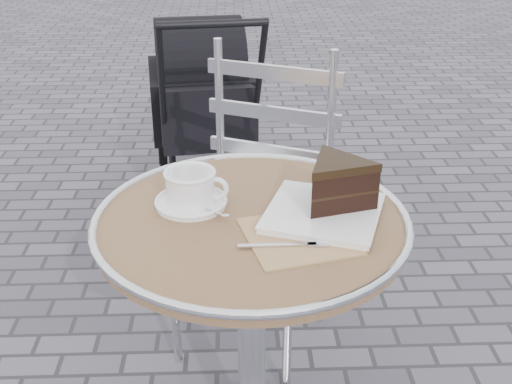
{
  "coord_description": "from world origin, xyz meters",
  "views": [
    {
      "loc": [
        -0.04,
        -1.26,
        1.44
      ],
      "look_at": [
        0.01,
        0.03,
        0.78
      ],
      "focal_mm": 45.0,
      "sensor_mm": 36.0,
      "label": 1
    }
  ],
  "objects_px": {
    "baby_stroller": "(203,111)",
    "cafe_table": "(251,279)",
    "cake_plate_set": "(334,190)",
    "bistro_chair": "(264,168)",
    "cappuccino_set": "(191,190)"
  },
  "relations": [
    {
      "from": "baby_stroller",
      "to": "cafe_table",
      "type": "bearing_deg",
      "value": -90.94
    },
    {
      "from": "cafe_table",
      "to": "baby_stroller",
      "type": "relative_size",
      "value": 0.76
    },
    {
      "from": "cafe_table",
      "to": "cake_plate_set",
      "type": "bearing_deg",
      "value": 3.81
    },
    {
      "from": "cappuccino_set",
      "to": "cake_plate_set",
      "type": "bearing_deg",
      "value": -0.23
    },
    {
      "from": "cafe_table",
      "to": "cake_plate_set",
      "type": "relative_size",
      "value": 2.0
    },
    {
      "from": "cafe_table",
      "to": "bistro_chair",
      "type": "xyz_separation_m",
      "value": [
        0.06,
        0.56,
        0.03
      ]
    },
    {
      "from": "cake_plate_set",
      "to": "bistro_chair",
      "type": "bearing_deg",
      "value": 122.61
    },
    {
      "from": "cafe_table",
      "to": "bistro_chair",
      "type": "bearing_deg",
      "value": 84.17
    },
    {
      "from": "cappuccino_set",
      "to": "bistro_chair",
      "type": "bearing_deg",
      "value": 78.08
    },
    {
      "from": "cafe_table",
      "to": "baby_stroller",
      "type": "height_order",
      "value": "baby_stroller"
    },
    {
      "from": "cafe_table",
      "to": "bistro_chair",
      "type": "relative_size",
      "value": 0.76
    },
    {
      "from": "cake_plate_set",
      "to": "baby_stroller",
      "type": "relative_size",
      "value": 0.38
    },
    {
      "from": "cappuccino_set",
      "to": "bistro_chair",
      "type": "height_order",
      "value": "bistro_chair"
    },
    {
      "from": "cafe_table",
      "to": "baby_stroller",
      "type": "bearing_deg",
      "value": 96.38
    },
    {
      "from": "bistro_chair",
      "to": "baby_stroller",
      "type": "distance_m",
      "value": 1.03
    }
  ]
}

